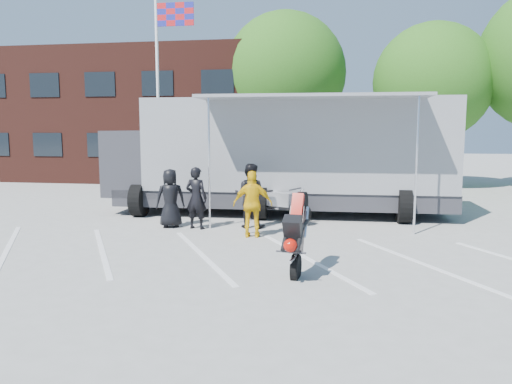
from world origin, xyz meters
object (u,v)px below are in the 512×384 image
(spectator_leather_b, at_px, (196,198))
(spectator_hivis, at_px, (253,204))
(spectator_leather_a, at_px, (170,198))
(flagpole, at_px, (164,73))
(transporter_truck, at_px, (282,214))
(tree_left, at_px, (285,74))
(spectator_leather_c, at_px, (250,196))
(stunt_bike_rider, at_px, (301,271))
(parked_motorcycle, at_px, (278,222))
(tree_mid, at_px, (432,82))

(spectator_leather_b, xyz_separation_m, spectator_hivis, (1.76, -0.82, -0.01))
(spectator_leather_a, xyz_separation_m, spectator_hivis, (2.55, -0.92, 0.03))
(flagpole, xyz_separation_m, transporter_truck, (5.21, -3.29, -5.05))
(tree_left, xyz_separation_m, spectator_leather_c, (0.32, -11.75, -4.65))
(flagpole, relative_size, spectator_leather_a, 4.74)
(stunt_bike_rider, distance_m, spectator_leather_c, 4.61)
(tree_left, height_order, transporter_truck, tree_left)
(transporter_truck, xyz_separation_m, stunt_bike_rider, (1.14, -6.61, 0.00))
(spectator_leather_b, bearing_deg, spectator_leather_c, -153.12)
(tree_left, xyz_separation_m, stunt_bike_rider, (2.10, -15.90, -5.57))
(tree_left, bearing_deg, spectator_leather_c, -88.46)
(spectator_leather_c, bearing_deg, spectator_hivis, 106.92)
(spectator_leather_c, bearing_deg, spectator_leather_a, 11.59)
(flagpole, bearing_deg, parked_motorcycle, -42.66)
(parked_motorcycle, bearing_deg, flagpole, 71.40)
(spectator_leather_b, relative_size, spectator_leather_c, 0.96)
(tree_mid, xyz_separation_m, parked_motorcycle, (-5.99, -9.84, -4.94))
(transporter_truck, xyz_separation_m, spectator_leather_a, (-2.89, -2.79, 0.84))
(spectator_leather_a, height_order, spectator_leather_c, spectator_leather_c)
(transporter_truck, distance_m, parked_motorcycle, 1.55)
(flagpole, relative_size, tree_mid, 1.04)
(spectator_leather_a, bearing_deg, stunt_bike_rider, 113.69)
(tree_left, xyz_separation_m, tree_mid, (7.00, -1.00, -0.62))
(tree_left, bearing_deg, transporter_truck, -84.10)
(parked_motorcycle, bearing_deg, spectator_leather_b, 145.96)
(tree_left, height_order, spectator_leather_c, tree_left)
(spectator_leather_a, height_order, spectator_hivis, spectator_hivis)
(flagpole, distance_m, spectator_leather_b, 8.08)
(tree_left, bearing_deg, spectator_hivis, -87.27)
(spectator_leather_a, relative_size, spectator_leather_b, 0.96)
(transporter_truck, xyz_separation_m, spectator_leather_b, (-2.10, -2.89, 0.88))
(transporter_truck, xyz_separation_m, spectator_leather_c, (-0.64, -2.46, 0.92))
(spectator_leather_c, bearing_deg, parked_motorcycle, -124.09)
(flagpole, bearing_deg, spectator_leather_a, -69.17)
(tree_left, xyz_separation_m, spectator_leather_a, (-1.93, -12.08, -4.72))
(stunt_bike_rider, bearing_deg, transporter_truck, 106.06)
(spectator_hivis, bearing_deg, spectator_leather_b, -31.15)
(tree_left, distance_m, stunt_bike_rider, 16.98)
(parked_motorcycle, height_order, spectator_leather_a, spectator_leather_a)
(stunt_bike_rider, bearing_deg, tree_left, 103.79)
(flagpole, xyz_separation_m, spectator_hivis, (4.86, -7.00, -4.18))
(flagpole, bearing_deg, spectator_leather_c, -51.58)
(tree_left, distance_m, spectator_leather_c, 12.64)
(tree_left, relative_size, parked_motorcycle, 3.82)
(flagpole, distance_m, spectator_leather_c, 8.42)
(stunt_bike_rider, bearing_deg, tree_mid, 78.06)
(spectator_leather_b, distance_m, spectator_leather_c, 1.52)
(flagpole, distance_m, transporter_truck, 7.97)
(tree_mid, distance_m, parked_motorcycle, 12.54)
(flagpole, height_order, parked_motorcycle, flagpole)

